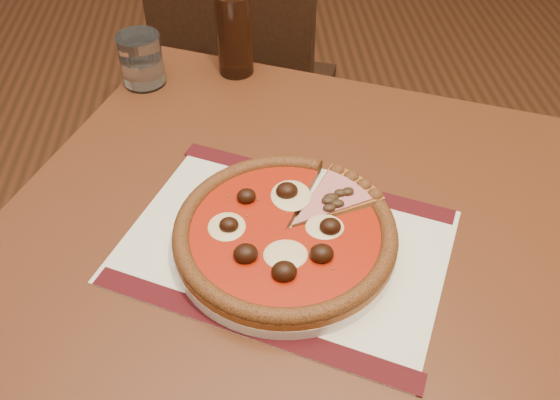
% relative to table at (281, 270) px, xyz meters
% --- Properties ---
extents(table, '(1.05, 1.05, 0.75)m').
position_rel_table_xyz_m(table, '(0.00, 0.00, 0.00)').
color(table, '#5F2A16').
rests_on(table, ground).
extents(chair_far, '(0.50, 0.50, 0.84)m').
position_rel_table_xyz_m(chair_far, '(-0.04, 0.76, -0.17)').
color(chair_far, black).
rests_on(chair_far, ground).
extents(placemat, '(0.52, 0.47, 0.00)m').
position_rel_table_xyz_m(placemat, '(0.00, -0.04, 0.10)').
color(placemat, white).
rests_on(placemat, table).
extents(plate, '(0.30, 0.30, 0.02)m').
position_rel_table_xyz_m(plate, '(0.00, -0.04, 0.11)').
color(plate, white).
rests_on(plate, placemat).
extents(pizza, '(0.30, 0.30, 0.04)m').
position_rel_table_xyz_m(pizza, '(0.00, -0.04, 0.13)').
color(pizza, '#A56028').
rests_on(pizza, plate).
extents(ham_slice, '(0.14, 0.13, 0.02)m').
position_rel_table_xyz_m(ham_slice, '(0.08, 0.03, 0.13)').
color(ham_slice, '#A56028').
rests_on(ham_slice, plate).
extents(water_glass, '(0.09, 0.09, 0.10)m').
position_rel_table_xyz_m(water_glass, '(-0.23, 0.39, 0.15)').
color(water_glass, white).
rests_on(water_glass, table).
extents(bottle, '(0.07, 0.07, 0.22)m').
position_rel_table_xyz_m(bottle, '(-0.05, 0.41, 0.19)').
color(bottle, black).
rests_on(bottle, table).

